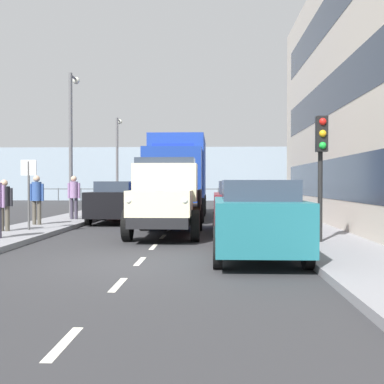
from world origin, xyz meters
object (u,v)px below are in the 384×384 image
object	(u,v)px
lamp_post_far	(118,153)
car_teal_kerbside_near	(257,218)
truck_vintage_cream	(166,198)
car_black_oppositeside_0	(116,201)
street_sign	(29,182)
car_red_oppositeside_1	(137,197)
pedestrian_couple_b	(74,193)
lorry_cargo_blue	(178,174)
traffic_light_near	(321,151)
pedestrian_with_bag	(37,196)
pedestrian_in_dark_coat	(4,201)
car_maroon_kerbside_1	(242,206)
lamp_post_promenade	(72,131)

from	to	relation	value
lamp_post_far	car_teal_kerbside_near	bearing A→B (deg)	109.10
truck_vintage_cream	car_black_oppositeside_0	bearing A→B (deg)	-63.27
street_sign	car_teal_kerbside_near	bearing A→B (deg)	145.38
car_red_oppositeside_1	pedestrian_couple_b	bearing A→B (deg)	72.47
lorry_cargo_blue	car_teal_kerbside_near	xyz separation A→B (m)	(-2.62, 12.53, -1.18)
car_red_oppositeside_1	traffic_light_near	distance (m)	14.85
truck_vintage_cream	pedestrian_with_bag	distance (m)	5.44
lorry_cargo_blue	pedestrian_with_bag	distance (m)	7.53
pedestrian_in_dark_coat	lamp_post_far	distance (m)	16.30
pedestrian_in_dark_coat	pedestrian_with_bag	size ratio (longest dim) A/B	0.91
lorry_cargo_blue	traffic_light_near	size ratio (longest dim) A/B	2.56
car_maroon_kerbside_1	car_red_oppositeside_1	size ratio (longest dim) A/B	1.00
car_teal_kerbside_near	lorry_cargo_blue	bearing A→B (deg)	-78.17
car_red_oppositeside_1	lamp_post_far	bearing A→B (deg)	-69.17
truck_vintage_cream	lamp_post_far	xyz separation A→B (m)	(4.66, -16.06, 2.40)
pedestrian_with_bag	lamp_post_far	bearing A→B (deg)	-91.07
car_teal_kerbside_near	car_black_oppositeside_0	bearing A→B (deg)	-62.26
car_black_oppositeside_0	car_red_oppositeside_1	world-z (taller)	same
pedestrian_in_dark_coat	truck_vintage_cream	bearing A→B (deg)	-179.50
car_black_oppositeside_0	lamp_post_far	bearing A→B (deg)	-79.24
car_red_oppositeside_1	lamp_post_promenade	xyz separation A→B (m)	(2.14, 4.51, 3.01)
pedestrian_with_bag	traffic_light_near	bearing A→B (deg)	152.04
car_maroon_kerbside_1	traffic_light_near	xyz separation A→B (m)	(-1.79, 3.84, 1.58)
pedestrian_in_dark_coat	pedestrian_couple_b	distance (m)	5.14
pedestrian_in_dark_coat	traffic_light_near	world-z (taller)	traffic_light_near
car_black_oppositeside_0	street_sign	size ratio (longest dim) A/B	1.89
car_red_oppositeside_1	pedestrian_in_dark_coat	xyz separation A→B (m)	(2.49, 10.64, 0.20)
lamp_post_promenade	street_sign	xyz separation A→B (m)	(-0.27, 5.73, -2.22)
car_red_oppositeside_1	lamp_post_far	world-z (taller)	lamp_post_far
pedestrian_couple_b	traffic_light_near	world-z (taller)	traffic_light_near
lorry_cargo_blue	street_sign	size ratio (longest dim) A/B	3.65
traffic_light_near	street_sign	world-z (taller)	traffic_light_near
traffic_light_near	lamp_post_promenade	xyz separation A→B (m)	(8.93, -8.60, 1.44)
car_red_oppositeside_1	pedestrian_couple_b	world-z (taller)	pedestrian_couple_b
truck_vintage_cream	lorry_cargo_blue	xyz separation A→B (m)	(0.20, -8.15, 0.90)
car_teal_kerbside_near	car_red_oppositeside_1	xyz separation A→B (m)	(5.00, -14.98, 0.00)
pedestrian_couple_b	street_sign	xyz separation A→B (m)	(0.11, 4.69, 0.47)
lorry_cargo_blue	street_sign	xyz separation A→B (m)	(4.24, 7.79, -0.39)
car_teal_kerbside_near	lamp_post_far	size ratio (longest dim) A/B	0.73
traffic_light_near	truck_vintage_cream	bearing A→B (deg)	-30.80
car_teal_kerbside_near	traffic_light_near	world-z (taller)	traffic_light_near
lorry_cargo_blue	lamp_post_far	xyz separation A→B (m)	(4.45, -7.91, 1.51)
car_red_oppositeside_1	lamp_post_promenade	distance (m)	5.83
car_black_oppositeside_0	car_red_oppositeside_1	xyz separation A→B (m)	(0.00, -5.48, 0.00)
lorry_cargo_blue	street_sign	world-z (taller)	lorry_cargo_blue
lorry_cargo_blue	pedestrian_in_dark_coat	size ratio (longest dim) A/B	5.08
pedestrian_with_bag	lamp_post_far	xyz separation A→B (m)	(-0.26, -13.73, 2.38)
car_teal_kerbside_near	traffic_light_near	xyz separation A→B (m)	(-1.79, -1.87, 1.58)
car_red_oppositeside_1	lamp_post_promenade	world-z (taller)	lamp_post_promenade
lorry_cargo_blue	car_black_oppositeside_0	bearing A→B (deg)	51.86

